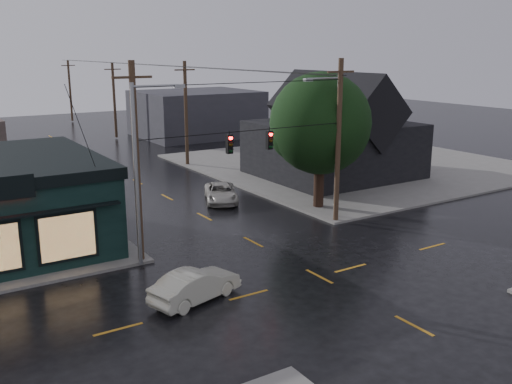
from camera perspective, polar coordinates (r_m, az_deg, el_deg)
ground_plane at (r=27.95m, az=6.34°, el=-8.39°), size 160.00×160.00×0.00m
sidewalk_ne at (r=55.09m, az=9.64°, el=2.81°), size 28.00×28.00×0.15m
ne_building at (r=48.91m, az=7.81°, el=6.69°), size 12.60×11.60×8.75m
corner_tree at (r=38.40m, az=6.46°, el=6.81°), size 6.82×6.82×9.13m
utility_pole_nw at (r=30.23m, az=-11.37°, el=-6.82°), size 2.00×0.32×10.15m
utility_pole_ne at (r=36.59m, az=7.95°, el=-2.98°), size 2.00×0.32×10.15m
utility_pole_far_a at (r=54.24m, az=-6.86°, el=2.65°), size 2.00×0.32×9.65m
utility_pole_far_b at (r=72.55m, az=-13.77°, el=5.22°), size 2.00×0.32×9.15m
utility_pole_far_c at (r=91.57m, az=-17.88°, el=6.71°), size 2.00×0.32×9.15m
span_signal_assembly at (r=31.60m, az=-0.64°, el=5.07°), size 13.00×0.48×1.23m
streetlight_nw at (r=29.52m, az=-11.42°, el=-7.34°), size 5.40×0.30×9.15m
streetlight_ne at (r=37.41m, az=7.85°, el=-2.59°), size 5.40×0.30×9.15m
bg_building_east at (r=73.05m, az=-6.00°, el=7.82°), size 14.00×12.00×5.60m
sedan_cream at (r=25.16m, az=-6.07°, el=-9.26°), size 4.52×2.62×1.41m
suv_silver at (r=40.90m, az=-3.51°, el=-0.09°), size 3.91×5.18×1.31m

